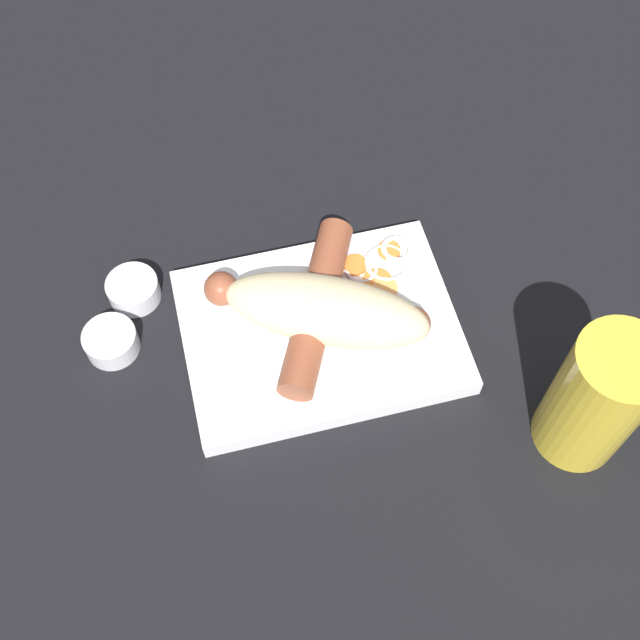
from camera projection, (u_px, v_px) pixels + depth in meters
ground_plane at (320, 336)px, 0.74m from camera, size 3.00×3.00×0.00m
food_tray at (320, 331)px, 0.73m from camera, size 0.25×0.18×0.02m
bread_roll at (325, 306)px, 0.70m from camera, size 0.19×0.14×0.05m
sausage at (316, 306)px, 0.71m from camera, size 0.19×0.17×0.03m
pickled_veggies at (382, 264)px, 0.75m from camera, size 0.07×0.07×0.01m
condiment_cup_near at (134, 291)px, 0.75m from camera, size 0.05×0.05×0.02m
condiment_cup_far at (111, 342)px, 0.72m from camera, size 0.05×0.05×0.02m
drink_glass at (597, 399)px, 0.63m from camera, size 0.07×0.07×0.14m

